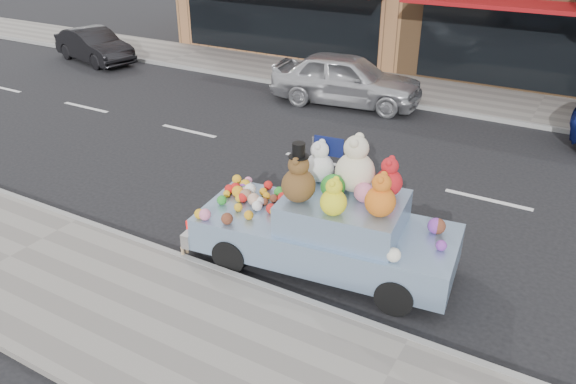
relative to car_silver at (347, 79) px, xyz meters
The scene contains 7 objects.
ground 6.86m from the car_silver, 39.10° to the right, with size 120.00×120.00×0.00m, color black.
far_sidewalk 5.78m from the car_silver, 22.56° to the left, with size 60.00×3.00×0.12m, color gray.
near_kerb 10.73m from the car_silver, 60.36° to the right, with size 60.00×0.12×0.13m, color gray.
far_kerb 5.39m from the car_silver, ahead, with size 60.00×0.12×0.13m, color gray.
car_silver is the anchor object (origin of this frame).
car_dark 10.67m from the car_silver, behind, with size 1.35×3.87×1.27m, color black.
art_car 8.81m from the car_silver, 67.31° to the right, with size 4.65×2.25×2.33m.
Camera 1 is at (1.56, -11.11, 5.55)m, focal length 35.00 mm.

